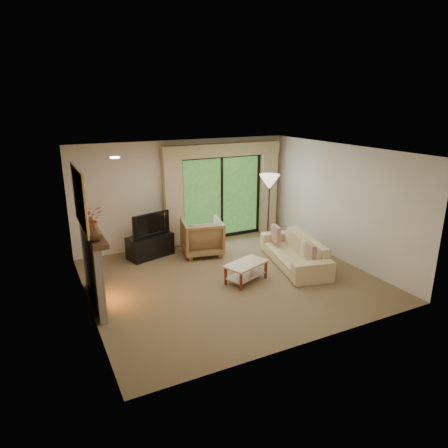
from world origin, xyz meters
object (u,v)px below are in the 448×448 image
sofa (294,251)px  coffee_table (246,272)px  media_console (150,246)px  armchair (202,237)px

sofa → coffee_table: size_ratio=2.46×
sofa → coffee_table: sofa is taller
media_console → coffee_table: media_console is taller
armchair → media_console: bearing=-6.6°
media_console → armchair: size_ratio=1.13×
media_console → sofa: bearing=-51.6°
sofa → coffee_table: (-1.37, -0.27, -0.12)m
media_console → sofa: 3.30m
sofa → coffee_table: 1.40m
armchair → coffee_table: armchair is taller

